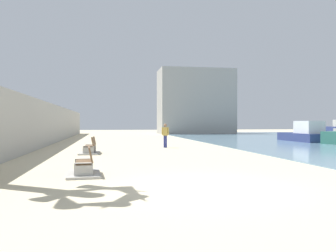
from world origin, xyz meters
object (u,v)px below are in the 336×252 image
at_px(bench_near, 84,168).
at_px(person_walking, 165,134).
at_px(bench_far, 90,150).
at_px(boat_mid_bay, 305,134).

bearing_deg(bench_near, person_walking, 68.63).
height_order(bench_far, person_walking, person_walking).
xyz_separation_m(bench_near, bench_far, (-0.22, 8.40, 0.00)).
xyz_separation_m(person_walking, boat_mid_bay, (14.33, 5.49, -0.29)).
distance_m(bench_near, person_walking, 13.39).
relative_size(bench_near, boat_mid_bay, 0.36).
xyz_separation_m(bench_far, person_walking, (5.09, 4.05, 0.78)).
height_order(bench_far, boat_mid_bay, boat_mid_bay).
bearing_deg(person_walking, bench_far, -141.52).
bearing_deg(bench_far, person_walking, 38.48).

